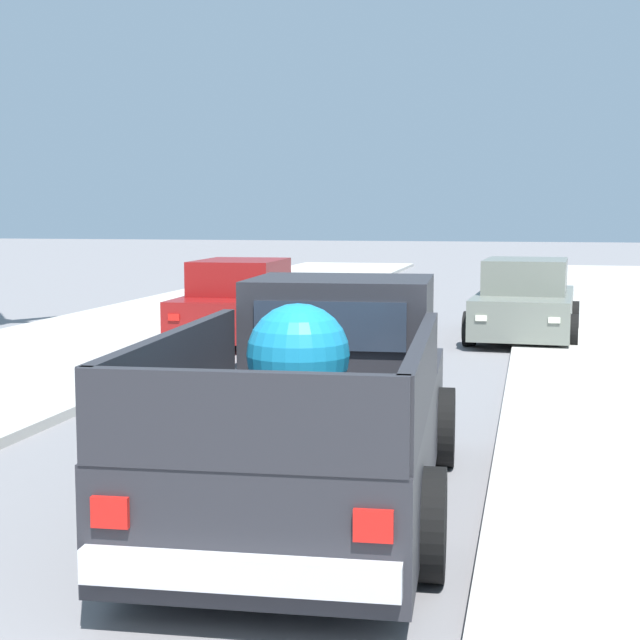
% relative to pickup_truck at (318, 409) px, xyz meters
% --- Properties ---
extents(sidewalk_left, '(5.04, 60.00, 0.12)m').
position_rel_pickup_truck_xyz_m(sidewalk_left, '(-6.10, 5.92, -0.73)').
color(sidewalk_left, '#B2AFA8').
rests_on(sidewalk_left, ground).
extents(curb_left, '(0.16, 60.00, 0.10)m').
position_rel_pickup_truck_xyz_m(curb_left, '(-4.98, 5.92, -0.74)').
color(curb_left, silver).
rests_on(curb_left, ground).
extents(curb_right, '(0.16, 60.00, 0.10)m').
position_rel_pickup_truck_xyz_m(curb_right, '(2.80, 5.92, -0.74)').
color(curb_right, silver).
rests_on(curb_right, ground).
extents(pickup_truck, '(2.44, 5.31, 1.80)m').
position_rel_pickup_truck_xyz_m(pickup_truck, '(0.00, 0.00, 0.00)').
color(pickup_truck, '#28282D').
rests_on(pickup_truck, ground).
extents(car_left_near, '(2.14, 4.31, 1.54)m').
position_rel_pickup_truck_xyz_m(car_left_near, '(-3.70, 9.82, -0.08)').
color(car_left_near, maroon).
rests_on(car_left_near, ground).
extents(car_left_mid, '(2.18, 4.33, 1.54)m').
position_rel_pickup_truck_xyz_m(car_left_mid, '(1.59, 11.15, -0.08)').
color(car_left_mid, slate).
rests_on(car_left_mid, ground).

